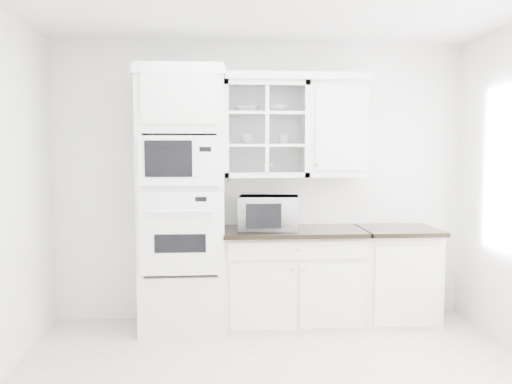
{
  "coord_description": "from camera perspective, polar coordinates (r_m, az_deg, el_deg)",
  "views": [
    {
      "loc": [
        -0.44,
        -3.55,
        1.67
      ],
      "look_at": [
        -0.1,
        1.05,
        1.3
      ],
      "focal_mm": 38.0,
      "sensor_mm": 36.0,
      "label": 1
    }
  ],
  "objects": [
    {
      "name": "bowl_b",
      "position": [
        5.19,
        2.22,
        8.71
      ],
      "size": [
        0.26,
        0.26,
        0.07
      ],
      "primitive_type": "imported",
      "rotation": [
        0.0,
        0.0,
        -0.26
      ],
      "color": "white",
      "rests_on": "upper_cabinet_glass"
    },
    {
      "name": "base_cabinet_run",
      "position": [
        5.19,
        3.91,
        -8.88
      ],
      "size": [
        1.32,
        0.67,
        0.92
      ],
      "color": "silver",
      "rests_on": "ground"
    },
    {
      "name": "cup_a",
      "position": [
        5.15,
        -0.94,
        5.56
      ],
      "size": [
        0.13,
        0.13,
        0.09
      ],
      "primitive_type": "imported",
      "rotation": [
        0.0,
        0.0,
        0.13
      ],
      "color": "white",
      "rests_on": "upper_cabinet_glass"
    },
    {
      "name": "room_shell",
      "position": [
        4.0,
        2.1,
        6.15
      ],
      "size": [
        4.0,
        3.5,
        2.7
      ],
      "color": "white",
      "rests_on": "ground"
    },
    {
      "name": "extra_base_cabinet",
      "position": [
        5.42,
        14.55,
        -8.43
      ],
      "size": [
        0.72,
        0.67,
        0.92
      ],
      "color": "silver",
      "rests_on": "ground"
    },
    {
      "name": "upper_cabinet_solid",
      "position": [
        5.26,
        8.4,
        6.51
      ],
      "size": [
        0.55,
        0.33,
        0.9
      ],
      "primitive_type": "cube",
      "color": "silver",
      "rests_on": "room_shell"
    },
    {
      "name": "bowl_a",
      "position": [
        5.13,
        -0.96,
        8.71
      ],
      "size": [
        0.25,
        0.25,
        0.06
      ],
      "primitive_type": "imported",
      "rotation": [
        0.0,
        0.0,
        -0.05
      ],
      "color": "white",
      "rests_on": "upper_cabinet_glass"
    },
    {
      "name": "upper_cabinet_glass",
      "position": [
        5.16,
        1.01,
        6.59
      ],
      "size": [
        0.8,
        0.33,
        0.9
      ],
      "color": "silver",
      "rests_on": "room_shell"
    },
    {
      "name": "countertop_microwave",
      "position": [
        5.03,
        1.37,
        -2.17
      ],
      "size": [
        0.6,
        0.52,
        0.31
      ],
      "primitive_type": "imported",
      "rotation": [
        0.0,
        0.0,
        3.0
      ],
      "color": "white",
      "rests_on": "base_cabinet_run"
    },
    {
      "name": "cup_b",
      "position": [
        5.18,
        2.87,
        5.57
      ],
      "size": [
        0.12,
        0.12,
        0.1
      ],
      "primitive_type": "imported",
      "rotation": [
        0.0,
        0.0,
        0.12
      ],
      "color": "white",
      "rests_on": "upper_cabinet_glass"
    },
    {
      "name": "oven_column",
      "position": [
        5.0,
        -7.77,
        -0.85
      ],
      "size": [
        0.76,
        0.68,
        2.4
      ],
      "color": "silver",
      "rests_on": "ground"
    },
    {
      "name": "crown_molding",
      "position": [
        5.16,
        -0.15,
        12.0
      ],
      "size": [
        2.14,
        0.38,
        0.07
      ],
      "primitive_type": "cube",
      "color": "white",
      "rests_on": "room_shell"
    }
  ]
}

